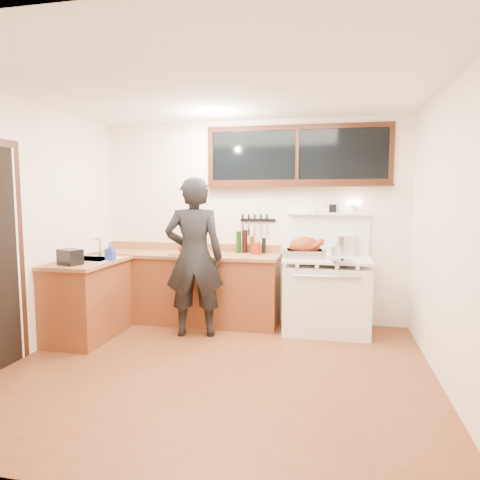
% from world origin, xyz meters
% --- Properties ---
extents(ground_plane, '(4.00, 3.50, 0.02)m').
position_xyz_m(ground_plane, '(0.00, 0.00, -0.01)').
color(ground_plane, brown).
extents(room_shell, '(4.10, 3.60, 2.65)m').
position_xyz_m(room_shell, '(0.00, 0.00, 1.65)').
color(room_shell, white).
rests_on(room_shell, ground).
extents(counter_back, '(2.44, 0.64, 1.00)m').
position_xyz_m(counter_back, '(-0.80, 1.45, 0.45)').
color(counter_back, brown).
rests_on(counter_back, ground).
extents(counter_left, '(0.64, 1.09, 0.90)m').
position_xyz_m(counter_left, '(-1.70, 0.62, 0.45)').
color(counter_left, brown).
rests_on(counter_left, ground).
extents(sink_unit, '(0.50, 0.45, 0.37)m').
position_xyz_m(sink_unit, '(-1.68, 0.70, 0.85)').
color(sink_unit, white).
rests_on(sink_unit, counter_left).
extents(vintage_stove, '(1.02, 0.74, 1.58)m').
position_xyz_m(vintage_stove, '(1.00, 1.41, 0.47)').
color(vintage_stove, white).
rests_on(vintage_stove, ground).
extents(back_window, '(2.32, 0.13, 0.77)m').
position_xyz_m(back_window, '(0.60, 1.72, 2.06)').
color(back_window, black).
rests_on(back_window, room_shell).
extents(knife_strip, '(0.46, 0.03, 0.28)m').
position_xyz_m(knife_strip, '(0.08, 1.73, 1.31)').
color(knife_strip, black).
rests_on(knife_strip, room_shell).
extents(man, '(0.76, 0.58, 1.85)m').
position_xyz_m(man, '(-0.52, 0.95, 0.93)').
color(man, black).
rests_on(man, ground).
extents(soap_bottle, '(0.09, 0.10, 0.21)m').
position_xyz_m(soap_bottle, '(-1.43, 0.67, 1.00)').
color(soap_bottle, '#253CB9').
rests_on(soap_bottle, counter_left).
extents(toaster, '(0.29, 0.25, 0.17)m').
position_xyz_m(toaster, '(-1.70, 0.31, 0.98)').
color(toaster, black).
rests_on(toaster, counter_left).
extents(cutting_board, '(0.52, 0.44, 0.15)m').
position_xyz_m(cutting_board, '(-0.75, 1.40, 0.96)').
color(cutting_board, '#98623C').
rests_on(cutting_board, counter_back).
extents(roast_turkey, '(0.51, 0.40, 0.26)m').
position_xyz_m(roast_turkey, '(0.74, 1.33, 1.00)').
color(roast_turkey, silver).
rests_on(roast_turkey, vintage_stove).
extents(stockpot, '(0.32, 0.32, 0.24)m').
position_xyz_m(stockpot, '(1.23, 1.68, 1.02)').
color(stockpot, silver).
rests_on(stockpot, vintage_stove).
extents(saucepan, '(0.19, 0.28, 0.11)m').
position_xyz_m(saucepan, '(1.10, 1.61, 0.96)').
color(saucepan, silver).
rests_on(saucepan, vintage_stove).
extents(pot_lid, '(0.31, 0.31, 0.04)m').
position_xyz_m(pot_lid, '(1.16, 1.11, 0.91)').
color(pot_lid, silver).
rests_on(pot_lid, vintage_stove).
extents(coffee_tin, '(0.12, 0.11, 0.15)m').
position_xyz_m(coffee_tin, '(0.12, 1.52, 0.97)').
color(coffee_tin, maroon).
rests_on(coffee_tin, counter_back).
extents(pitcher, '(0.10, 0.10, 0.15)m').
position_xyz_m(pitcher, '(-0.10, 1.68, 0.98)').
color(pitcher, white).
rests_on(pitcher, counter_back).
extents(bottle_cluster, '(0.39, 0.07, 0.30)m').
position_xyz_m(bottle_cluster, '(-0.01, 1.63, 1.03)').
color(bottle_cluster, black).
rests_on(bottle_cluster, counter_back).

